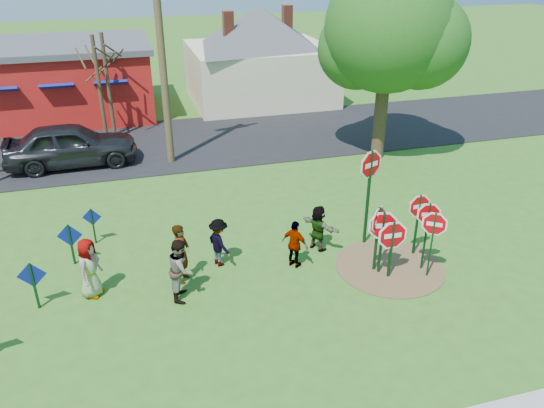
% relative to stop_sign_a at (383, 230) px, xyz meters
% --- Properties ---
extents(ground, '(120.00, 120.00, 0.00)m').
position_rel_stop_sign_a_xyz_m(ground, '(-4.05, 1.16, -1.42)').
color(ground, '#37631C').
rests_on(ground, ground).
extents(road, '(120.00, 7.50, 0.04)m').
position_rel_stop_sign_a_xyz_m(road, '(-4.05, 12.66, -1.40)').
color(road, black).
rests_on(road, ground).
extents(dirt_patch, '(3.20, 3.20, 0.03)m').
position_rel_stop_sign_a_xyz_m(dirt_patch, '(0.45, 0.16, -1.40)').
color(dirt_patch, brown).
rests_on(dirt_patch, ground).
extents(red_building, '(9.40, 7.69, 3.90)m').
position_rel_stop_sign_a_xyz_m(red_building, '(-9.55, 19.15, 0.55)').
color(red_building, '#A41710').
rests_on(red_building, ground).
extents(cream_house, '(9.40, 9.40, 6.50)m').
position_rel_stop_sign_a_xyz_m(cream_house, '(1.45, 19.16, 1.51)').
color(cream_house, beige).
rests_on(cream_house, ground).
extents(stop_sign_a, '(1.14, 0.25, 2.13)m').
position_rel_stop_sign_a_xyz_m(stop_sign_a, '(0.00, 0.00, 0.00)').
color(stop_sign_a, '#0E3417').
rests_on(stop_sign_a, ground).
extents(stop_sign_b, '(1.11, 0.47, 3.30)m').
position_rel_stop_sign_a_xyz_m(stop_sign_b, '(0.31, 1.66, 0.98)').
color(stop_sign_b, '#0E3417').
rests_on(stop_sign_b, ground).
extents(stop_sign_c, '(0.89, 0.28, 2.27)m').
position_rel_stop_sign_a_xyz_m(stop_sign_c, '(1.30, -0.18, 0.17)').
color(stop_sign_c, '#0E3417').
rests_on(stop_sign_c, ground).
extents(stop_sign_d, '(0.98, 0.09, 2.15)m').
position_rel_stop_sign_a_xyz_m(stop_sign_d, '(1.48, 0.62, 0.10)').
color(stop_sign_d, '#0E3417').
rests_on(stop_sign_d, ground).
extents(stop_sign_e, '(1.16, 0.08, 1.96)m').
position_rel_stop_sign_a_xyz_m(stop_sign_e, '(0.16, -0.29, -0.15)').
color(stop_sign_e, '#0E3417').
rests_on(stop_sign_e, ground).
extents(stop_sign_f, '(0.80, 0.55, 2.19)m').
position_rel_stop_sign_a_xyz_m(stop_sign_f, '(1.26, -0.56, 0.13)').
color(stop_sign_f, '#0E3417').
rests_on(stop_sign_f, ground).
extents(stop_sign_g, '(0.86, 0.67, 2.21)m').
position_rel_stop_sign_a_xyz_m(stop_sign_g, '(-0.08, 0.15, 0.09)').
color(stop_sign_g, '#0E3417').
rests_on(stop_sign_g, ground).
extents(blue_diamond_b, '(0.73, 0.07, 1.39)m').
position_rel_stop_sign_a_xyz_m(blue_diamond_b, '(-9.34, 0.92, -0.56)').
color(blue_diamond_b, '#0E3417').
rests_on(blue_diamond_b, ground).
extents(blue_diamond_c, '(0.73, 0.11, 1.34)m').
position_rel_stop_sign_a_xyz_m(blue_diamond_c, '(-8.54, 2.91, -0.60)').
color(blue_diamond_c, '#0E3417').
rests_on(blue_diamond_c, ground).
extents(blue_diamond_d, '(0.58, 0.11, 1.23)m').
position_rel_stop_sign_a_xyz_m(blue_diamond_d, '(-7.95, 4.01, -0.65)').
color(blue_diamond_d, '#0E3417').
rests_on(blue_diamond_d, ground).
extents(person_a, '(0.87, 1.00, 1.72)m').
position_rel_stop_sign_a_xyz_m(person_a, '(-7.97, 1.13, -0.56)').
color(person_a, '#455488').
rests_on(person_a, ground).
extents(person_b, '(0.66, 0.77, 1.78)m').
position_rel_stop_sign_a_xyz_m(person_b, '(-5.51, 1.16, -0.53)').
color(person_b, teal).
rests_on(person_b, ground).
extents(person_c, '(0.85, 0.99, 1.76)m').
position_rel_stop_sign_a_xyz_m(person_c, '(-5.62, 0.39, -0.54)').
color(person_c, '#994238').
rests_on(person_c, ground).
extents(person_d, '(0.88, 1.11, 1.50)m').
position_rel_stop_sign_a_xyz_m(person_d, '(-4.36, 1.69, -0.67)').
color(person_d, '#2F2F33').
rests_on(person_d, ground).
extents(person_e, '(0.83, 0.91, 1.49)m').
position_rel_stop_sign_a_xyz_m(person_e, '(-2.25, 0.98, -0.67)').
color(person_e, '#4D2F5C').
rests_on(person_e, ground).
extents(person_f, '(1.09, 1.40, 1.48)m').
position_rel_stop_sign_a_xyz_m(person_f, '(-1.25, 1.74, -0.68)').
color(person_f, '#1D4931').
rests_on(person_f, ground).
extents(suv, '(5.41, 2.28, 1.83)m').
position_rel_stop_sign_a_xyz_m(suv, '(-8.92, 11.06, -0.46)').
color(suv, '#2B2B2F').
rests_on(suv, road).
extents(utility_pole, '(2.37, 0.62, 9.80)m').
position_rel_stop_sign_a_xyz_m(utility_pole, '(-4.86, 10.36, 3.74)').
color(utility_pole, '#4C3823').
rests_on(utility_pole, ground).
extents(leafy_tree, '(5.73, 5.23, 8.15)m').
position_rel_stop_sign_a_xyz_m(leafy_tree, '(4.23, 8.52, 3.83)').
color(leafy_tree, '#382819').
rests_on(leafy_tree, ground).
extents(bare_tree_east, '(1.80, 1.80, 4.93)m').
position_rel_stop_sign_a_xyz_m(bare_tree_east, '(-7.18, 14.79, 1.77)').
color(bare_tree_east, '#382819').
rests_on(bare_tree_east, ground).
extents(bare_tree_extra, '(1.80, 1.80, 4.98)m').
position_rel_stop_sign_a_xyz_m(bare_tree_extra, '(-7.55, 13.91, 1.80)').
color(bare_tree_extra, '#382819').
rests_on(bare_tree_extra, ground).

